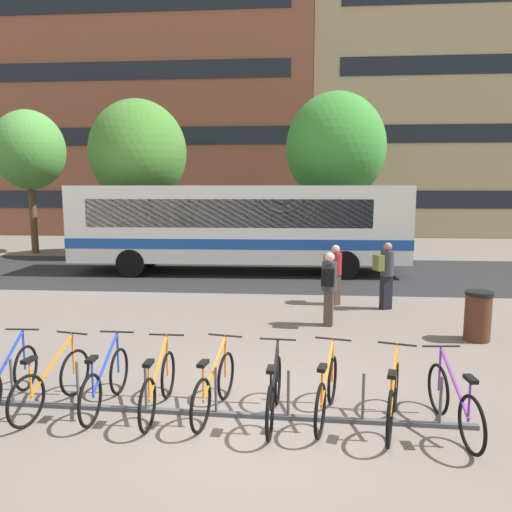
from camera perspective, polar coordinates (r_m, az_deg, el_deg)
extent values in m
plane|color=#6B605B|center=(6.96, -0.16, -18.63)|extent=(200.00, 200.00, 0.00)
cube|color=#232326|center=(17.79, 2.82, -2.01)|extent=(80.00, 7.20, 0.01)
cube|color=white|center=(17.66, -2.01, 3.96)|extent=(12.06, 2.85, 2.70)
cube|color=#1947A3|center=(17.72, -2.00, 1.86)|extent=(12.08, 2.87, 0.36)
cube|color=black|center=(17.97, 15.71, 7.34)|extent=(1.06, 2.32, 0.40)
cube|color=black|center=(18.12, 17.24, 4.56)|extent=(0.14, 2.19, 1.40)
cube|color=black|center=(18.90, -2.59, 5.46)|extent=(9.84, 0.31, 0.97)
cube|color=black|center=(16.43, -3.44, 5.05)|extent=(9.84, 0.31, 0.97)
cylinder|color=black|center=(19.01, 9.57, 0.05)|extent=(1.01, 0.33, 1.00)
cylinder|color=black|center=(16.74, 10.45, -1.06)|extent=(1.01, 0.33, 1.00)
cylinder|color=black|center=(19.61, -12.58, 0.22)|extent=(1.01, 0.33, 1.00)
cylinder|color=black|center=(17.42, -14.61, -0.83)|extent=(1.01, 0.33, 1.00)
cube|color=#47474C|center=(7.02, -4.74, -18.13)|extent=(6.97, 0.28, 0.06)
cylinder|color=#47474C|center=(7.98, -26.96, -13.21)|extent=(0.04, 0.04, 0.70)
cylinder|color=#47474C|center=(7.50, -20.37, -14.18)|extent=(0.04, 0.04, 0.70)
cylinder|color=#47474C|center=(7.13, -12.94, -15.06)|extent=(0.04, 0.04, 0.70)
cylinder|color=#47474C|center=(6.89, -4.78, -15.74)|extent=(0.04, 0.04, 0.70)
cylinder|color=#47474C|center=(6.78, 3.86, -16.13)|extent=(0.04, 0.04, 0.70)
cylinder|color=#47474C|center=(6.82, 12.60, -16.17)|extent=(0.04, 0.04, 0.70)
cylinder|color=#47474C|center=(7.00, 21.05, -15.87)|extent=(0.04, 0.04, 0.70)
torus|color=black|center=(8.46, -25.63, -11.89)|extent=(0.07, 0.71, 0.70)
cube|color=#1E3DB2|center=(7.96, -27.43, -10.88)|extent=(0.07, 0.92, 0.58)
cylinder|color=#1E3DB2|center=(8.35, -25.83, -9.90)|extent=(0.03, 0.03, 0.65)
cylinder|color=black|center=(8.26, -25.97, -7.83)|extent=(0.52, 0.05, 0.03)
torus|color=black|center=(7.98, -20.67, -12.81)|extent=(0.18, 0.70, 0.70)
torus|color=black|center=(7.25, -25.58, -15.26)|extent=(0.18, 0.70, 0.70)
cube|color=orange|center=(7.52, -23.03, -11.72)|extent=(0.21, 0.91, 0.58)
cylinder|color=orange|center=(7.23, -25.18, -13.07)|extent=(0.04, 0.04, 0.55)
cube|color=black|center=(7.14, -25.31, -11.09)|extent=(0.14, 0.24, 0.05)
cylinder|color=orange|center=(7.87, -20.87, -10.71)|extent=(0.04, 0.04, 0.65)
cylinder|color=black|center=(7.77, -20.99, -8.52)|extent=(0.52, 0.13, 0.03)
torus|color=black|center=(7.83, -15.93, -13.00)|extent=(0.05, 0.70, 0.70)
torus|color=black|center=(6.97, -19.06, -15.88)|extent=(0.05, 0.70, 0.70)
cube|color=#1E3DB2|center=(7.30, -17.44, -12.02)|extent=(0.04, 0.92, 0.58)
cylinder|color=#1E3DB2|center=(6.95, -18.82, -13.57)|extent=(0.03, 0.03, 0.55)
cube|color=black|center=(6.86, -18.92, -11.51)|extent=(0.10, 0.22, 0.05)
cylinder|color=#1E3DB2|center=(7.71, -16.08, -10.87)|extent=(0.03, 0.03, 0.65)
cylinder|color=black|center=(7.62, -16.17, -8.63)|extent=(0.52, 0.03, 0.03)
torus|color=black|center=(7.53, -10.39, -13.69)|extent=(0.04, 0.70, 0.70)
torus|color=black|center=(6.63, -12.76, -16.88)|extent=(0.04, 0.70, 0.70)
cube|color=orange|center=(6.98, -11.52, -12.75)|extent=(0.03, 0.92, 0.58)
cylinder|color=orange|center=(6.62, -12.57, -14.45)|extent=(0.03, 0.03, 0.55)
cube|color=black|center=(6.52, -12.64, -12.31)|extent=(0.10, 0.22, 0.05)
cylinder|color=orange|center=(7.40, -10.49, -11.49)|extent=(0.03, 0.03, 0.65)
cylinder|color=black|center=(7.30, -10.56, -9.17)|extent=(0.52, 0.03, 0.03)
torus|color=black|center=(7.39, -3.59, -13.99)|extent=(0.17, 0.70, 0.70)
torus|color=black|center=(6.52, -6.56, -17.20)|extent=(0.17, 0.70, 0.70)
cube|color=orange|center=(6.85, -4.94, -13.03)|extent=(0.20, 0.91, 0.58)
cylinder|color=orange|center=(6.49, -6.27, -14.74)|extent=(0.03, 0.03, 0.55)
cube|color=black|center=(6.40, -6.30, -12.56)|extent=(0.14, 0.23, 0.05)
cylinder|color=orange|center=(7.26, -3.66, -11.76)|extent=(0.04, 0.04, 0.65)
cylinder|color=black|center=(7.16, -3.68, -9.39)|extent=(0.52, 0.12, 0.03)
torus|color=black|center=(7.23, 2.59, -14.53)|extent=(0.09, 0.71, 0.70)
torus|color=black|center=(6.30, 1.66, -18.08)|extent=(0.09, 0.71, 0.70)
cube|color=black|center=(6.66, 2.19, -13.65)|extent=(0.09, 0.92, 0.58)
cylinder|color=black|center=(6.28, 1.77, -15.52)|extent=(0.03, 0.03, 0.55)
cube|color=black|center=(6.18, 1.79, -13.28)|extent=(0.11, 0.23, 0.05)
cylinder|color=black|center=(7.09, 2.59, -12.25)|extent=(0.03, 0.03, 0.65)
cylinder|color=black|center=(6.99, 2.60, -9.84)|extent=(0.52, 0.06, 0.03)
torus|color=black|center=(7.32, 9.03, -14.33)|extent=(0.20, 0.70, 0.70)
torus|color=black|center=(6.39, 7.61, -17.74)|extent=(0.20, 0.70, 0.70)
cube|color=orange|center=(6.75, 8.46, -13.42)|extent=(0.24, 0.90, 0.58)
cylinder|color=orange|center=(6.37, 7.82, -15.22)|extent=(0.04, 0.04, 0.55)
cube|color=black|center=(6.28, 7.87, -13.01)|extent=(0.15, 0.24, 0.05)
cylinder|color=orange|center=(7.18, 9.06, -12.08)|extent=(0.04, 0.04, 0.65)
cylinder|color=black|center=(7.08, 9.12, -9.69)|extent=(0.51, 0.14, 0.03)
torus|color=black|center=(7.29, 16.21, -14.64)|extent=(0.23, 0.69, 0.70)
torus|color=black|center=(6.36, 15.58, -18.11)|extent=(0.23, 0.69, 0.70)
cube|color=orange|center=(6.72, 16.03, -13.75)|extent=(0.27, 0.90, 0.58)
cylinder|color=orange|center=(6.34, 15.74, -15.58)|extent=(0.04, 0.04, 0.55)
cube|color=black|center=(6.24, 15.84, -13.36)|extent=(0.15, 0.24, 0.05)
cylinder|color=orange|center=(7.16, 16.30, -12.38)|extent=(0.04, 0.04, 0.65)
cylinder|color=black|center=(7.06, 16.40, -9.98)|extent=(0.51, 0.16, 0.03)
torus|color=black|center=(7.39, 20.79, -14.54)|extent=(0.11, 0.71, 0.70)
torus|color=black|center=(6.54, 24.22, -17.80)|extent=(0.11, 0.71, 0.70)
cube|color=#702893|center=(6.86, 22.46, -13.61)|extent=(0.12, 0.92, 0.58)
cylinder|color=#702893|center=(6.52, 23.98, -15.35)|extent=(0.03, 0.03, 0.55)
cube|color=black|center=(6.42, 24.12, -13.18)|extent=(0.12, 0.23, 0.05)
cylinder|color=#702893|center=(7.26, 20.97, -12.30)|extent=(0.03, 0.03, 0.65)
cylinder|color=black|center=(7.16, 21.10, -9.94)|extent=(0.52, 0.08, 0.03)
cube|color=#47382D|center=(13.15, 9.32, -3.92)|extent=(0.31, 0.33, 0.83)
cylinder|color=maroon|center=(13.02, 9.39, -0.91)|extent=(0.47, 0.47, 0.57)
sphere|color=tan|center=(12.97, 9.43, 0.82)|extent=(0.22, 0.22, 0.22)
cube|color=#56602D|center=(13.22, 8.69, -0.64)|extent=(0.33, 0.30, 0.40)
cube|color=black|center=(12.93, 15.16, -4.18)|extent=(0.32, 0.29, 0.88)
cylinder|color=#333338|center=(12.79, 15.29, -0.84)|extent=(0.45, 0.45, 0.64)
sphere|color=#936B4C|center=(12.73, 15.36, 1.07)|extent=(0.22, 0.22, 0.22)
cube|color=#56602D|center=(12.64, 14.33, -0.77)|extent=(0.28, 0.33, 0.40)
cube|color=#47382D|center=(11.16, 8.60, -6.11)|extent=(0.25, 0.29, 0.81)
cylinder|color=#333338|center=(11.00, 8.69, -2.40)|extent=(0.40, 0.40, 0.66)
sphere|color=beige|center=(10.93, 8.73, -0.14)|extent=(0.22, 0.22, 0.22)
cube|color=black|center=(10.74, 8.53, -2.48)|extent=(0.31, 0.23, 0.40)
cylinder|color=#4C2819|center=(10.96, 24.81, -6.68)|extent=(0.52, 0.52, 0.95)
cylinder|color=black|center=(10.84, 24.97, -4.05)|extent=(0.55, 0.55, 0.08)
cylinder|color=brown|center=(22.90, -13.52, 3.46)|extent=(0.32, 0.32, 2.71)
ellipsoid|color=#427A2D|center=(22.88, -13.80, 11.85)|extent=(4.35, 4.35, 4.69)
cylinder|color=brown|center=(23.03, 9.22, 3.75)|extent=(0.32, 0.32, 2.83)
ellipsoid|color=#388433|center=(23.04, 9.42, 12.58)|extent=(4.58, 4.58, 5.01)
cylinder|color=brown|center=(25.34, -24.89, 4.03)|extent=(0.32, 0.32, 3.30)
ellipsoid|color=#4C8E3D|center=(25.36, -25.33, 11.29)|extent=(3.28, 3.28, 3.68)
cube|color=brown|center=(38.07, -11.65, 18.18)|extent=(22.48, 11.65, 19.75)
cube|color=black|center=(31.88, -14.19, 6.52)|extent=(19.78, 0.06, 1.10)
cube|color=black|center=(32.03, -14.44, 13.60)|extent=(19.78, 0.06, 1.10)
cube|color=black|center=(32.66, -14.70, 20.50)|extent=(19.78, 0.06, 1.10)
cube|color=black|center=(33.74, -14.97, 27.06)|extent=(19.78, 0.06, 1.10)
cube|color=tan|center=(40.92, 26.33, 19.76)|extent=(26.17, 13.44, 23.88)
cube|color=brown|center=(46.04, 4.94, 12.26)|extent=(16.56, 12.38, 12.93)
cube|color=black|center=(39.70, 4.93, 7.32)|extent=(14.57, 0.06, 1.10)
cube|color=black|center=(39.88, 5.01, 13.52)|extent=(14.57, 0.06, 1.10)
cube|color=black|center=(40.51, 5.09, 19.60)|extent=(14.57, 0.06, 1.10)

